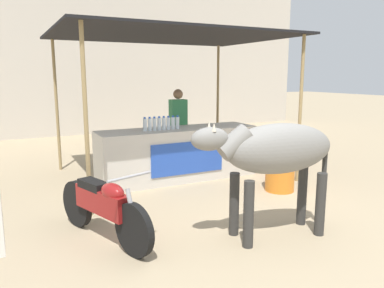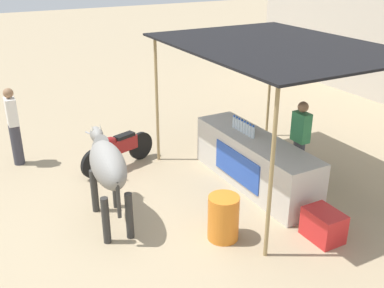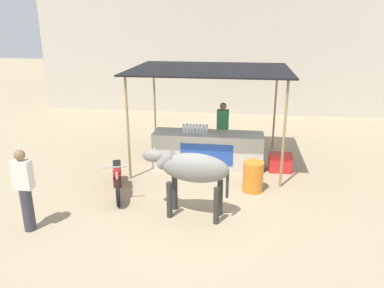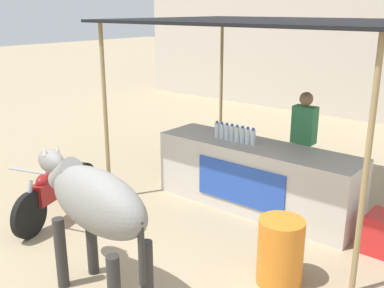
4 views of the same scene
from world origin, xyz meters
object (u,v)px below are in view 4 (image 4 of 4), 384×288
at_px(stall_counter, 255,176).
at_px(cow, 94,203).
at_px(water_barrel, 280,252).
at_px(vendor_behind_counter, 303,145).
at_px(motorcycle_parked, 57,189).

bearing_deg(stall_counter, cow, -91.24).
relative_size(water_barrel, cow, 0.39).
xyz_separation_m(water_barrel, cow, (-1.28, -1.38, 0.67)).
height_order(water_barrel, cow, cow).
height_order(stall_counter, water_barrel, stall_counter).
relative_size(vendor_behind_counter, motorcycle_parked, 0.95).
bearing_deg(motorcycle_parked, stall_counter, 46.78).
distance_m(stall_counter, cow, 2.88).
xyz_separation_m(stall_counter, water_barrel, (1.21, -1.45, -0.12)).
bearing_deg(water_barrel, motorcycle_parked, -169.40).
distance_m(cow, motorcycle_parked, 2.10).
bearing_deg(motorcycle_parked, cow, -23.15).
bearing_deg(stall_counter, motorcycle_parked, -133.22).
bearing_deg(cow, water_barrel, 47.21).
bearing_deg(motorcycle_parked, water_barrel, 10.60).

